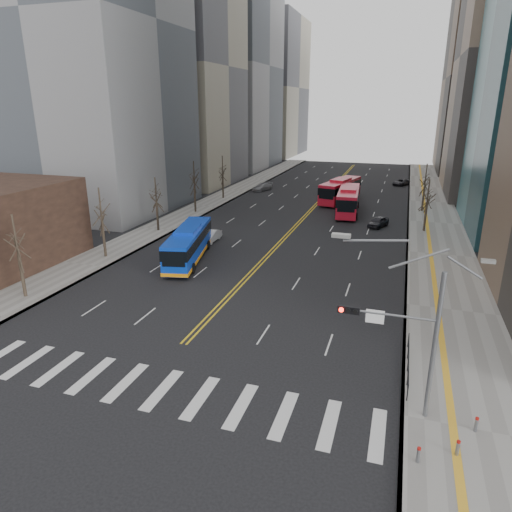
# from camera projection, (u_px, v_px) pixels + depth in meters

# --- Properties ---
(ground) EXTENTS (220.00, 220.00, 0.00)m
(ground) POSITION_uv_depth(u_px,v_px,m) (144.00, 386.00, 26.03)
(ground) COLOR black
(sidewalk_right) EXTENTS (7.00, 130.00, 0.15)m
(sidewalk_right) POSITION_uv_depth(u_px,v_px,m) (434.00, 223.00, 61.49)
(sidewalk_right) COLOR gray
(sidewalk_right) RESTS_ON ground
(sidewalk_left) EXTENTS (5.00, 130.00, 0.15)m
(sidewalk_left) POSITION_uv_depth(u_px,v_px,m) (204.00, 206.00, 71.44)
(sidewalk_left) COLOR gray
(sidewalk_left) RESTS_ON ground
(crosswalk) EXTENTS (26.70, 4.00, 0.01)m
(crosswalk) POSITION_uv_depth(u_px,v_px,m) (144.00, 386.00, 26.03)
(crosswalk) COLOR silver
(crosswalk) RESTS_ON ground
(centerline) EXTENTS (0.55, 100.00, 0.01)m
(centerline) POSITION_uv_depth(u_px,v_px,m) (320.00, 201.00, 75.66)
(centerline) COLOR gold
(centerline) RESTS_ON ground
(office_towers) EXTENTS (83.00, 134.00, 58.00)m
(office_towers) POSITION_uv_depth(u_px,v_px,m) (340.00, 52.00, 80.23)
(office_towers) COLOR gray
(office_towers) RESTS_ON ground
(signal_mast) EXTENTS (5.37, 0.37, 9.39)m
(signal_mast) POSITION_uv_depth(u_px,v_px,m) (405.00, 329.00, 22.27)
(signal_mast) COLOR slate
(signal_mast) RESTS_ON ground
(pedestrian_railing) EXTENTS (0.06, 6.06, 1.02)m
(pedestrian_railing) POSITION_uv_depth(u_px,v_px,m) (408.00, 361.00, 27.00)
(pedestrian_railing) COLOR black
(pedestrian_railing) RESTS_ON sidewalk_right
(bollards) EXTENTS (2.87, 3.17, 0.78)m
(bollards) POSITION_uv_depth(u_px,v_px,m) (452.00, 442.00, 20.95)
(bollards) COLOR slate
(bollards) RESTS_ON sidewalk_right
(street_trees) EXTENTS (35.20, 47.20, 7.60)m
(street_trees) POSITION_uv_depth(u_px,v_px,m) (236.00, 191.00, 57.77)
(street_trees) COLOR #33291F
(street_trees) RESTS_ON ground
(blue_bus) EXTENTS (5.15, 12.18, 3.47)m
(blue_bus) POSITION_uv_depth(u_px,v_px,m) (189.00, 243.00, 46.50)
(blue_bus) COLOR #0D3BCA
(blue_bus) RESTS_ON ground
(red_bus_near) EXTENTS (3.71, 12.30, 3.82)m
(red_bus_near) POSITION_uv_depth(u_px,v_px,m) (348.00, 199.00, 66.62)
(red_bus_near) COLOR red
(red_bus_near) RESTS_ON ground
(red_bus_far) EXTENTS (5.42, 12.46, 3.83)m
(red_bus_far) POSITION_uv_depth(u_px,v_px,m) (340.00, 189.00, 74.43)
(red_bus_far) COLOR red
(red_bus_far) RESTS_ON ground
(car_white) EXTENTS (1.41, 3.92, 1.29)m
(car_white) POSITION_uv_depth(u_px,v_px,m) (210.00, 236.00, 53.23)
(car_white) COLOR silver
(car_white) RESTS_ON ground
(car_dark_mid) EXTENTS (2.90, 4.19, 1.33)m
(car_dark_mid) POSITION_uv_depth(u_px,v_px,m) (378.00, 222.00, 59.54)
(car_dark_mid) COLOR black
(car_dark_mid) RESTS_ON ground
(car_silver) EXTENTS (3.36, 4.94, 1.33)m
(car_silver) POSITION_uv_depth(u_px,v_px,m) (262.00, 187.00, 84.68)
(car_silver) COLOR #99999E
(car_silver) RESTS_ON ground
(car_dark_far) EXTENTS (3.61, 4.84, 1.22)m
(car_dark_far) POSITION_uv_depth(u_px,v_px,m) (401.00, 182.00, 90.20)
(car_dark_far) COLOR black
(car_dark_far) RESTS_ON ground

